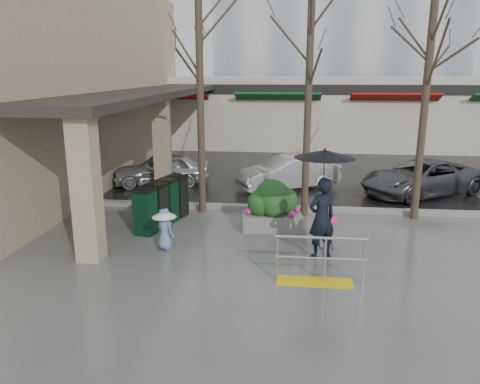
% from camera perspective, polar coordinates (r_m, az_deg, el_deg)
% --- Properties ---
extents(ground, '(120.00, 120.00, 0.00)m').
position_cam_1_polar(ground, '(11.30, 2.12, -8.03)').
color(ground, '#51514F').
rests_on(ground, ground).
extents(street_asphalt, '(120.00, 36.00, 0.01)m').
position_cam_1_polar(street_asphalt, '(32.71, 4.91, 6.87)').
color(street_asphalt, black).
rests_on(street_asphalt, ground).
extents(curb, '(120.00, 0.30, 0.15)m').
position_cam_1_polar(curb, '(15.05, 3.22, -1.93)').
color(curb, gray).
rests_on(curb, ground).
extents(near_building, '(6.00, 18.00, 8.00)m').
position_cam_1_polar(near_building, '(20.82, -22.19, 12.57)').
color(near_building, tan).
rests_on(near_building, ground).
extents(canopy_slab, '(2.80, 18.00, 0.25)m').
position_cam_1_polar(canopy_slab, '(19.23, -10.72, 12.17)').
color(canopy_slab, '#2D2823').
rests_on(canopy_slab, pillar_front).
extents(pillar_front, '(0.55, 0.55, 3.50)m').
position_cam_1_polar(pillar_front, '(11.23, -18.25, 0.49)').
color(pillar_front, tan).
rests_on(pillar_front, ground).
extents(pillar_back, '(0.55, 0.55, 3.50)m').
position_cam_1_polar(pillar_back, '(17.24, -9.46, 5.72)').
color(pillar_back, tan).
rests_on(pillar_back, ground).
extents(storefront_row, '(34.00, 6.74, 4.00)m').
position_cam_1_polar(storefront_row, '(28.50, 8.88, 9.69)').
color(storefront_row, beige).
rests_on(storefront_row, ground).
extents(handrail, '(1.90, 0.50, 1.03)m').
position_cam_1_polar(handrail, '(10.05, 9.49, -8.87)').
color(handrail, yellow).
rests_on(handrail, ground).
extents(tree_west, '(3.20, 3.20, 6.80)m').
position_cam_1_polar(tree_west, '(14.29, -5.00, 17.49)').
color(tree_west, '#382B21').
rests_on(tree_west, ground).
extents(tree_midwest, '(3.20, 3.20, 7.00)m').
position_cam_1_polar(tree_midwest, '(14.05, 8.58, 18.05)').
color(tree_midwest, '#382B21').
rests_on(tree_midwest, ground).
extents(tree_mideast, '(3.20, 3.20, 6.50)m').
position_cam_1_polar(tree_mideast, '(14.53, 22.15, 15.59)').
color(tree_mideast, '#382B21').
rests_on(tree_mideast, ground).
extents(woman, '(1.42, 1.42, 2.64)m').
position_cam_1_polar(woman, '(11.04, 10.06, -0.42)').
color(woman, black).
rests_on(woman, ground).
extents(child_pink, '(0.63, 0.63, 1.04)m').
position_cam_1_polar(child_pink, '(11.86, 10.44, -4.05)').
color(child_pink, pink).
rests_on(child_pink, ground).
extents(child_blue, '(0.61, 0.61, 1.06)m').
position_cam_1_polar(child_blue, '(11.77, -9.19, -3.96)').
color(child_blue, '#6787B8').
rests_on(child_blue, ground).
extents(planter, '(1.74, 1.03, 1.45)m').
position_cam_1_polar(planter, '(13.09, 3.98, -1.67)').
color(planter, gray).
rests_on(planter, ground).
extents(news_boxes, '(1.12, 2.37, 1.29)m').
position_cam_1_polar(news_boxes, '(13.66, -9.43, -1.33)').
color(news_boxes, '#0B321D').
rests_on(news_boxes, ground).
extents(car_a, '(3.96, 2.41, 1.26)m').
position_cam_1_polar(car_a, '(18.50, -9.60, 2.77)').
color(car_a, '#ABABB0').
rests_on(car_a, ground).
extents(car_b, '(4.01, 2.92, 1.26)m').
position_cam_1_polar(car_b, '(17.70, 5.96, 2.37)').
color(car_b, silver).
rests_on(car_b, ground).
extents(car_c, '(4.97, 4.10, 1.26)m').
position_cam_1_polar(car_c, '(17.99, 21.24, 1.65)').
color(car_c, '#4E5055').
rests_on(car_c, ground).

